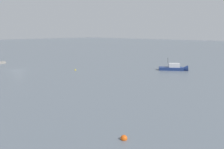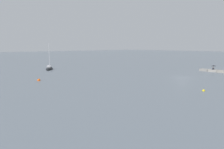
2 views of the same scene
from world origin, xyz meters
name	(u,v)px [view 1 (image 1 of 2)]	position (x,y,z in m)	size (l,w,h in m)	color
ground_plane	(18,70)	(0.00, 0.00, 0.00)	(500.00, 500.00, 0.00)	slate
motorboat_navy_near	(176,69)	(-30.21, 32.18, 0.46)	(6.39, 7.74, 4.36)	navy
mooring_buoy_near	(75,70)	(-11.00, 11.73, 0.08)	(0.45, 0.45, 0.45)	yellow
mooring_buoy_far	(124,138)	(12.08, 48.64, 0.12)	(0.70, 0.70, 0.70)	#EA5914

